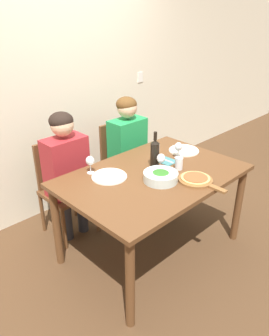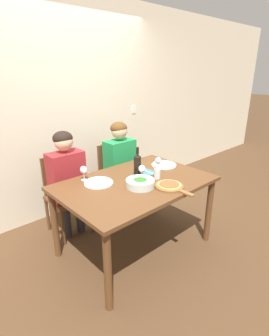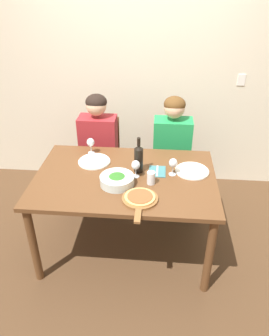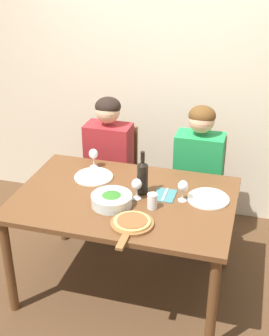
% 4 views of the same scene
% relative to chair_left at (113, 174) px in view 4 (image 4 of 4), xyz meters
% --- Properties ---
extents(ground_plane, '(40.00, 40.00, 0.00)m').
position_rel_chair_left_xyz_m(ground_plane, '(0.36, -0.83, -0.49)').
color(ground_plane, '#4C331E').
extents(back_wall, '(10.00, 0.06, 2.70)m').
position_rel_chair_left_xyz_m(back_wall, '(0.36, 0.45, 0.86)').
color(back_wall, beige).
rests_on(back_wall, ground).
extents(dining_table, '(1.50, 1.00, 0.78)m').
position_rel_chair_left_xyz_m(dining_table, '(0.36, -0.83, 0.20)').
color(dining_table, brown).
rests_on(dining_table, ground).
extents(chair_left, '(0.42, 0.42, 0.91)m').
position_rel_chair_left_xyz_m(chair_left, '(0.00, 0.00, 0.00)').
color(chair_left, brown).
rests_on(chair_left, ground).
extents(chair_right, '(0.42, 0.42, 0.91)m').
position_rel_chair_left_xyz_m(chair_right, '(0.76, 0.00, 0.00)').
color(chair_right, brown).
rests_on(chair_right, ground).
extents(person_woman, '(0.47, 0.51, 1.22)m').
position_rel_chair_left_xyz_m(person_woman, '(0.00, -0.11, 0.24)').
color(person_woman, '#28282D').
rests_on(person_woman, ground).
extents(person_man, '(0.47, 0.51, 1.22)m').
position_rel_chair_left_xyz_m(person_man, '(0.76, -0.11, 0.24)').
color(person_man, '#28282D').
rests_on(person_man, ground).
extents(wine_bottle, '(0.08, 0.08, 0.32)m').
position_rel_chair_left_xyz_m(wine_bottle, '(0.47, -0.74, 0.42)').
color(wine_bottle, black).
rests_on(wine_bottle, dining_table).
extents(broccoli_bowl, '(0.27, 0.27, 0.08)m').
position_rel_chair_left_xyz_m(broccoli_bowl, '(0.31, -0.95, 0.33)').
color(broccoli_bowl, silver).
rests_on(broccoli_bowl, dining_table).
extents(dinner_plate_left, '(0.28, 0.28, 0.02)m').
position_rel_chair_left_xyz_m(dinner_plate_left, '(0.06, -0.62, 0.30)').
color(dinner_plate_left, silver).
rests_on(dinner_plate_left, dining_table).
extents(dinner_plate_right, '(0.28, 0.28, 0.02)m').
position_rel_chair_left_xyz_m(dinner_plate_right, '(0.92, -0.71, 0.30)').
color(dinner_plate_right, silver).
rests_on(dinner_plate_right, dining_table).
extents(pizza_on_board, '(0.27, 0.41, 0.04)m').
position_rel_chair_left_xyz_m(pizza_on_board, '(0.51, -1.15, 0.31)').
color(pizza_on_board, brown).
rests_on(pizza_on_board, dining_table).
extents(wine_glass_left, '(0.07, 0.07, 0.15)m').
position_rel_chair_left_xyz_m(wine_glass_left, '(0.00, -0.46, 0.39)').
color(wine_glass_left, silver).
rests_on(wine_glass_left, dining_table).
extents(wine_glass_right, '(0.07, 0.07, 0.15)m').
position_rel_chair_left_xyz_m(wine_glass_right, '(0.75, -0.77, 0.39)').
color(wine_glass_right, silver).
rests_on(wine_glass_right, dining_table).
extents(wine_glass_centre, '(0.07, 0.07, 0.15)m').
position_rel_chair_left_xyz_m(wine_glass_centre, '(0.45, -0.82, 0.39)').
color(wine_glass_centre, silver).
rests_on(wine_glass_centre, dining_table).
extents(water_tumbler, '(0.07, 0.07, 0.10)m').
position_rel_chair_left_xyz_m(water_tumbler, '(0.58, -0.92, 0.34)').
color(water_tumbler, silver).
rests_on(water_tumbler, dining_table).
extents(fork_on_napkin, '(0.14, 0.18, 0.01)m').
position_rel_chair_left_xyz_m(fork_on_napkin, '(0.62, -0.74, 0.29)').
color(fork_on_napkin, '#387075').
rests_on(fork_on_napkin, dining_table).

